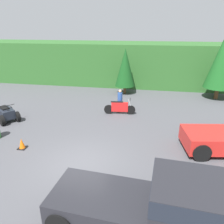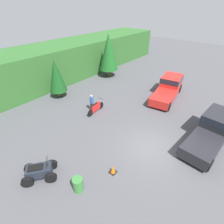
% 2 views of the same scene
% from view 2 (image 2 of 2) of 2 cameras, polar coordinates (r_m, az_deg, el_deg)
% --- Properties ---
extents(ground_plane, '(80.00, 80.00, 0.00)m').
position_cam_2_polar(ground_plane, '(13.04, 12.88, -11.23)').
color(ground_plane, '#4C4C51').
extents(hillside_backdrop, '(44.00, 6.00, 4.22)m').
position_cam_2_polar(hillside_backdrop, '(22.56, -25.33, 12.31)').
color(hillside_backdrop, '#2D6028').
rests_on(hillside_backdrop, ground_plane).
extents(tree_left, '(1.79, 1.79, 4.07)m').
position_cam_2_polar(tree_left, '(18.92, -17.74, 11.24)').
color(tree_left, brown).
rests_on(tree_left, ground_plane).
extents(tree_mid_left, '(2.42, 2.42, 5.49)m').
position_cam_2_polar(tree_mid_left, '(23.55, -1.14, 18.97)').
color(tree_mid_left, brown).
rests_on(tree_mid_left, ground_plane).
extents(pickup_truck_red, '(5.98, 2.89, 1.98)m').
position_cam_2_polar(pickup_truck_red, '(19.74, 18.08, 7.75)').
color(pickup_truck_red, red).
rests_on(pickup_truck_red, ground_plane).
extents(pickup_truck_second, '(5.73, 2.41, 1.98)m').
position_cam_2_polar(pickup_truck_second, '(14.60, 30.18, -4.87)').
color(pickup_truck_second, '#232328').
rests_on(pickup_truck_second, ground_plane).
extents(dirt_bike, '(2.21, 0.60, 1.15)m').
position_cam_2_polar(dirt_bike, '(16.21, -5.30, 1.41)').
color(dirt_bike, black).
rests_on(dirt_bike, ground_plane).
extents(quad_atv, '(2.25, 2.10, 1.19)m').
position_cam_2_polar(quad_atv, '(11.54, -22.57, -17.51)').
color(quad_atv, black).
rests_on(quad_atv, ground_plane).
extents(rider_person, '(0.38, 0.38, 1.67)m').
position_cam_2_polar(rider_person, '(16.24, -6.63, 3.18)').
color(rider_person, brown).
rests_on(rider_person, ground_plane).
extents(traffic_cone, '(0.42, 0.42, 0.55)m').
position_cam_2_polar(traffic_cone, '(11.11, 0.29, -18.26)').
color(traffic_cone, black).
rests_on(traffic_cone, ground_plane).
extents(steel_barrel, '(0.58, 0.58, 0.88)m').
position_cam_2_polar(steel_barrel, '(10.44, -11.04, -22.17)').
color(steel_barrel, '#387A38').
rests_on(steel_barrel, ground_plane).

